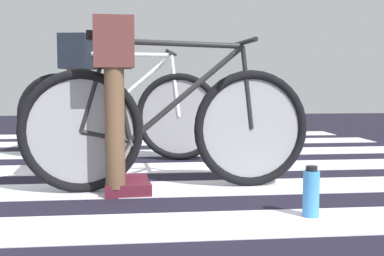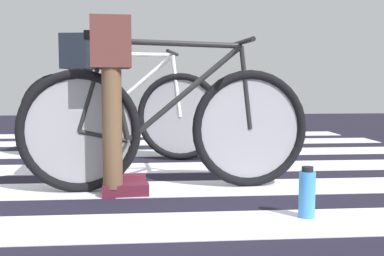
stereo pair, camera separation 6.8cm
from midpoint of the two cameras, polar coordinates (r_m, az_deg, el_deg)
name	(u,v)px [view 2 (the right image)]	position (r m, az deg, el deg)	size (l,w,h in m)	color
ground	(101,202)	(2.77, -9.72, -8.37)	(18.00, 14.00, 0.02)	black
crosswalk_markings	(109,190)	(2.99, -8.88, -7.12)	(5.43, 6.50, 0.00)	silver
bicycle_1_of_2	(166,126)	(2.93, -2.35, 0.29)	(1.74, 0.52, 0.93)	black
cyclist_1_of_2	(112,81)	(2.89, -8.51, 5.40)	(0.34, 0.42, 1.00)	brown
bicycle_2_of_2	(119,113)	(4.13, -7.99, 1.73)	(1.71, 0.56, 0.93)	black
cyclist_2_of_2	(82,79)	(4.21, -12.16, 5.54)	(0.38, 0.45, 1.03)	brown
water_bottle	(307,194)	(2.42, 13.93, -7.36)	(0.08, 0.08, 0.25)	#3A85D3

